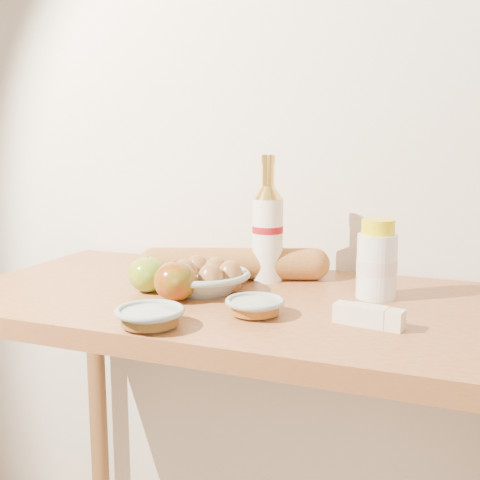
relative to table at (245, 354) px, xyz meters
name	(u,v)px	position (x,y,z in m)	size (l,w,h in m)	color
back_wall	(295,102)	(0.00, 0.33, 0.52)	(3.50, 0.02, 2.60)	beige
table	(245,354)	(0.00, 0.00, 0.00)	(1.20, 0.60, 0.90)	#AE6A38
bourbon_bottle	(268,230)	(0.00, 0.14, 0.24)	(0.09, 0.09, 0.28)	#EEE2CA
cream_bottle	(377,262)	(0.25, 0.08, 0.20)	(0.10, 0.10, 0.16)	white
egg_bowl	(205,278)	(-0.09, 0.00, 0.15)	(0.24, 0.24, 0.07)	gray
baguette	(234,264)	(-0.08, 0.12, 0.16)	(0.43, 0.22, 0.07)	#AB6F34
apple_yellowgreen	(148,274)	(-0.20, -0.04, 0.16)	(0.11, 0.11, 0.07)	#9A931E
apple_redgreen_right	(175,281)	(-0.12, -0.08, 0.16)	(0.11, 0.11, 0.08)	#950A08
sugar_bowl	(150,317)	(-0.08, -0.25, 0.14)	(0.15, 0.15, 0.03)	gray
syrup_bowl	(255,306)	(0.06, -0.12, 0.14)	(0.13, 0.13, 0.03)	gray
butter_stick	(369,316)	(0.27, -0.10, 0.14)	(0.12, 0.05, 0.04)	beige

